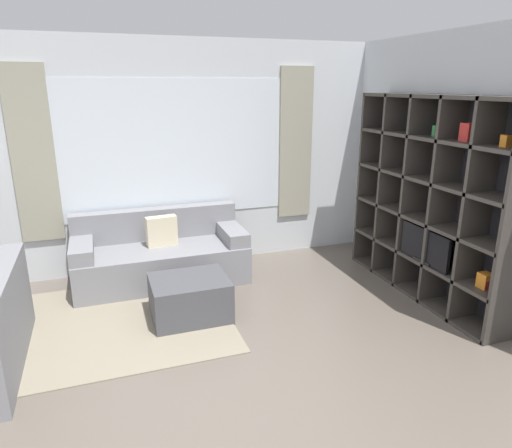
{
  "coord_description": "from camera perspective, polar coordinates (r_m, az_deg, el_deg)",
  "views": [
    {
      "loc": [
        -0.88,
        -2.49,
        2.18
      ],
      "look_at": [
        0.55,
        1.6,
        0.85
      ],
      "focal_mm": 32.0,
      "sensor_mm": 36.0,
      "label": 1
    }
  ],
  "objects": [
    {
      "name": "ottoman",
      "position": [
        4.51,
        -8.26,
        -9.16
      ],
      "size": [
        0.73,
        0.59,
        0.4
      ],
      "color": "#47474C",
      "rests_on": "ground_plane"
    },
    {
      "name": "couch_main",
      "position": [
        5.36,
        -11.82,
        -3.92
      ],
      "size": [
        1.91,
        0.82,
        0.79
      ],
      "color": "gray",
      "rests_on": "ground_plane"
    },
    {
      "name": "area_rug",
      "position": [
        4.65,
        -18.23,
        -11.76
      ],
      "size": [
        2.29,
        1.82,
        0.01
      ],
      "primitive_type": "cube",
      "color": "gray",
      "rests_on": "ground_plane"
    },
    {
      "name": "ground_plane",
      "position": [
        3.43,
        0.22,
        -22.45
      ],
      "size": [
        16.0,
        16.0,
        0.0
      ],
      "primitive_type": "plane",
      "color": "#665B51"
    },
    {
      "name": "wall_right",
      "position": [
        5.28,
        21.36,
        6.83
      ],
      "size": [
        0.07,
        4.12,
        2.7
      ],
      "primitive_type": "cube",
      "color": "silver",
      "rests_on": "ground_plane"
    },
    {
      "name": "shelving_unit",
      "position": [
        5.04,
        21.09,
        2.77
      ],
      "size": [
        0.36,
        2.19,
        2.09
      ],
      "color": "#232328",
      "rests_on": "ground_plane"
    },
    {
      "name": "wall_back",
      "position": [
        5.57,
        -10.0,
        8.29
      ],
      "size": [
        6.16,
        0.11,
        2.7
      ],
      "color": "silver",
      "rests_on": "ground_plane"
    }
  ]
}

